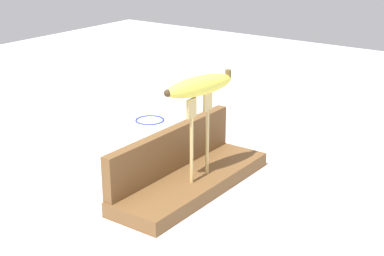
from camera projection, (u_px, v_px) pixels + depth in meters
ground_plane at (192, 189)px, 1.16m from camera, size 3.00×3.00×0.00m
wooden_board at (192, 182)px, 1.15m from camera, size 0.38×0.12×0.03m
board_backstop at (171, 149)px, 1.16m from camera, size 0.37×0.02×0.09m
fork_stand_center at (200, 129)px, 1.10m from camera, size 0.08×0.01×0.17m
banana_raised_center at (200, 86)px, 1.07m from camera, size 0.16×0.07×0.04m
wire_coil at (150, 119)px, 1.55m from camera, size 0.08×0.08×0.01m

